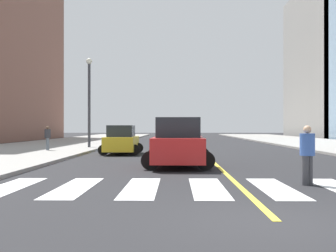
# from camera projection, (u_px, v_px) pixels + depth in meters

# --- Properties ---
(ground_plane) EXTENTS (220.00, 220.00, 0.00)m
(ground_plane) POSITION_uv_depth(u_px,v_px,m) (277.00, 222.00, 7.28)
(ground_plane) COLOR black
(sidewalk_kerb_west) EXTENTS (10.00, 120.00, 0.15)m
(sidewalk_kerb_west) POSITION_uv_depth(u_px,v_px,m) (17.00, 151.00, 27.50)
(sidewalk_kerb_west) COLOR gray
(sidewalk_kerb_west) RESTS_ON ground
(crosswalk_paint) EXTENTS (13.50, 4.00, 0.01)m
(crosswalk_paint) POSITION_uv_depth(u_px,v_px,m) (241.00, 188.00, 11.28)
(crosswalk_paint) COLOR silver
(crosswalk_paint) RESTS_ON ground
(lane_divider_paint) EXTENTS (0.16, 80.00, 0.01)m
(lane_divider_paint) POSITION_uv_depth(u_px,v_px,m) (191.00, 141.00, 47.28)
(lane_divider_paint) COLOR yellow
(lane_divider_paint) RESTS_ON ground
(car_yellow_nearest) EXTENTS (2.44, 3.90, 1.74)m
(car_yellow_nearest) POSITION_uv_depth(u_px,v_px,m) (122.00, 141.00, 25.33)
(car_yellow_nearest) COLOR gold
(car_yellow_nearest) RESTS_ON ground
(car_silver_second) EXTENTS (2.70, 4.31, 1.92)m
(car_silver_second) POSITION_uv_depth(u_px,v_px,m) (176.00, 132.00, 63.97)
(car_silver_second) COLOR #B7B7BC
(car_silver_second) RESTS_ON ground
(car_red_third) EXTENTS (2.87, 4.55, 2.02)m
(car_red_third) POSITION_uv_depth(u_px,v_px,m) (178.00, 144.00, 17.31)
(car_red_third) COLOR red
(car_red_third) RESTS_ON ground
(car_white_fourth) EXTENTS (2.45, 3.84, 1.69)m
(car_white_fourth) POSITION_uv_depth(u_px,v_px,m) (176.00, 136.00, 39.79)
(car_white_fourth) COLOR silver
(car_white_fourth) RESTS_ON ground
(pedestrian_crossing) EXTENTS (0.42, 0.42, 1.69)m
(pedestrian_crossing) POSITION_uv_depth(u_px,v_px,m) (307.00, 152.00, 11.89)
(pedestrian_crossing) COLOR #38383D
(pedestrian_crossing) RESTS_ON ground
(pedestrian_walking_west) EXTENTS (0.39, 0.39, 1.56)m
(pedestrian_walking_west) POSITION_uv_depth(u_px,v_px,m) (48.00, 137.00, 27.02)
(pedestrian_walking_west) COLOR slate
(pedestrian_walking_west) RESTS_ON sidewalk_kerb_west
(street_lamp) EXTENTS (0.44, 0.44, 6.59)m
(street_lamp) POSITION_uv_depth(u_px,v_px,m) (89.00, 94.00, 31.01)
(street_lamp) COLOR #38383D
(street_lamp) RESTS_ON sidewalk_kerb_west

